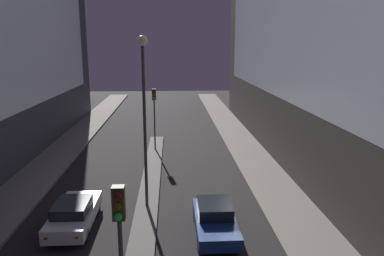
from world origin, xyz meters
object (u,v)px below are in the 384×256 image
at_px(car_right_lane, 215,219).
at_px(traffic_light_mid, 154,106).
at_px(street_lamp, 144,95).
at_px(traffic_light_near, 120,236).
at_px(car_left_lane, 74,214).

bearing_deg(car_right_lane, traffic_light_mid, 103.21).
distance_m(traffic_light_mid, street_lamp, 11.47).
relative_size(traffic_light_near, car_left_lane, 1.09).
xyz_separation_m(traffic_light_near, car_right_lane, (3.34, 6.99, -3.07)).
distance_m(traffic_light_near, traffic_light_mid, 21.20).
xyz_separation_m(traffic_light_near, street_lamp, (0.00, 9.97, 2.36)).
distance_m(traffic_light_near, car_right_lane, 8.33).
bearing_deg(car_left_lane, car_right_lane, -7.87).
bearing_deg(car_right_lane, street_lamp, 138.20).
relative_size(traffic_light_near, street_lamp, 0.56).
height_order(traffic_light_mid, street_lamp, street_lamp).
relative_size(street_lamp, car_left_lane, 1.96).
bearing_deg(traffic_light_near, car_left_lane, 112.85).
bearing_deg(street_lamp, traffic_light_near, -90.00).
xyz_separation_m(car_left_lane, car_right_lane, (6.67, -0.92, -0.01)).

